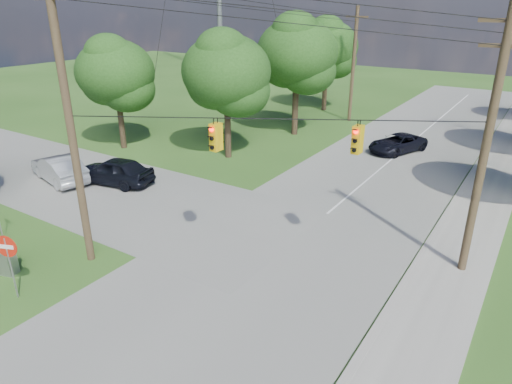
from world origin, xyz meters
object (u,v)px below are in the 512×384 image
Objects in this scene: do_not_enter_sign at (8,253)px; car_cross_dark at (115,171)px; pole_ne at (487,142)px; control_cabinet at (6,260)px; car_main_north at (397,143)px; pole_sw at (69,115)px; pole_north_w at (353,64)px; car_cross_silver at (59,168)px.

car_cross_dark is at bearing 98.84° from do_not_enter_sign.
pole_ne reaches higher than control_cabinet.
car_main_north is 26.33m from do_not_enter_sign.
pole_sw reaches higher than car_cross_dark.
pole_ne reaches higher than pole_north_w.
car_cross_silver is at bearing 115.44° from do_not_enter_sign.
car_main_north is (6.75, -7.38, -4.45)m from pole_north_w.
car_cross_dark is 3.96× the size of control_cabinet.
control_cabinet is at bearing 135.98° from do_not_enter_sign.
pole_north_w is 2.14× the size of car_main_north.
pole_sw is 4.67× the size of do_not_enter_sign.
control_cabinet is at bearing -92.55° from pole_north_w.
control_cabinet is at bearing -146.43° from pole_ne.
pole_sw is 23.76m from car_main_north.
car_cross_silver is 1.93× the size of do_not_enter_sign.
car_cross_dark is 11.56m from do_not_enter_sign.
pole_north_w reaches higher than do_not_enter_sign.
control_cabinet is at bearing -85.02° from car_main_north.
control_cabinet is at bearing 57.68° from car_cross_silver.
pole_north_w is at bearing 155.57° from car_cross_dark.
pole_north_w is at bearing 122.29° from pole_ne.
do_not_enter_sign reaches higher than car_cross_dark.
do_not_enter_sign is (0.39, -32.91, -3.27)m from pole_north_w.
pole_north_w is 33.07m from do_not_enter_sign.
car_main_north is at bearing 74.04° from pole_sw.
car_main_north is at bearing 54.92° from control_cabinet.
do_not_enter_sign is at bearing 61.42° from car_cross_silver.
car_main_north is (6.35, 22.22, -5.55)m from pole_sw.
car_cross_silver is 12.43m from do_not_enter_sign.
car_cross_silver is at bearing -109.63° from pole_north_w.
control_cabinet is (-1.43, -32.18, -4.52)m from pole_north_w.
pole_ne reaches higher than car_main_north.
car_cross_silver is 10.57m from control_cabinet.
pole_ne is at bearing 16.76° from control_cabinet.
car_cross_dark reaches higher than car_main_north.
pole_north_w is at bearing 68.51° from do_not_enter_sign.
pole_sw is 1.14× the size of pole_ne.
car_main_north is at bearing 116.06° from pole_ne.
do_not_enter_sign is at bearing 20.10° from car_cross_dark.
pole_sw is at bearing 37.75° from control_cabinet.
pole_north_w reaches higher than control_cabinet.
car_main_north is 26.11m from control_cabinet.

